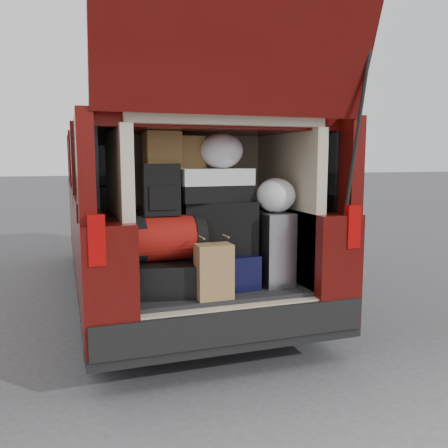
{
  "coord_description": "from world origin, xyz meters",
  "views": [
    {
      "loc": [
        -1.03,
        -3.12,
        1.49
      ],
      "look_at": [
        0.1,
        0.2,
        1.0
      ],
      "focal_mm": 38.0,
      "sensor_mm": 36.0,
      "label": 1
    }
  ],
  "objects_px": {
    "kraft_bag": "(214,271)",
    "twotone_duffel": "(214,185)",
    "navy_hardshell": "(216,268)",
    "black_soft_case": "(221,226)",
    "red_duffel": "(168,238)",
    "silver_roller": "(271,248)",
    "backpack": "(161,189)",
    "black_hardshell": "(165,275)"
  },
  "relations": [
    {
      "from": "kraft_bag",
      "to": "twotone_duffel",
      "type": "height_order",
      "value": "twotone_duffel"
    },
    {
      "from": "navy_hardshell",
      "to": "black_soft_case",
      "type": "relative_size",
      "value": 1.09
    },
    {
      "from": "red_duffel",
      "to": "kraft_bag",
      "type": "bearing_deg",
      "value": -50.63
    },
    {
      "from": "silver_roller",
      "to": "red_duffel",
      "type": "distance_m",
      "value": 0.79
    },
    {
      "from": "backpack",
      "to": "silver_roller",
      "type": "bearing_deg",
      "value": -3.47
    },
    {
      "from": "silver_roller",
      "to": "black_soft_case",
      "type": "height_order",
      "value": "black_soft_case"
    },
    {
      "from": "red_duffel",
      "to": "black_soft_case",
      "type": "distance_m",
      "value": 0.42
    },
    {
      "from": "navy_hardshell",
      "to": "backpack",
      "type": "distance_m",
      "value": 0.73
    },
    {
      "from": "navy_hardshell",
      "to": "backpack",
      "type": "xyz_separation_m",
      "value": [
        -0.42,
        -0.04,
        0.6
      ]
    },
    {
      "from": "black_hardshell",
      "to": "kraft_bag",
      "type": "height_order",
      "value": "kraft_bag"
    },
    {
      "from": "silver_roller",
      "to": "red_duffel",
      "type": "height_order",
      "value": "red_duffel"
    },
    {
      "from": "black_soft_case",
      "to": "backpack",
      "type": "bearing_deg",
      "value": -161.33
    },
    {
      "from": "navy_hardshell",
      "to": "backpack",
      "type": "relative_size",
      "value": 1.58
    },
    {
      "from": "black_soft_case",
      "to": "twotone_duffel",
      "type": "relative_size",
      "value": 0.98
    },
    {
      "from": "red_duffel",
      "to": "twotone_duffel",
      "type": "height_order",
      "value": "twotone_duffel"
    },
    {
      "from": "black_hardshell",
      "to": "backpack",
      "type": "relative_size",
      "value": 1.56
    },
    {
      "from": "navy_hardshell",
      "to": "black_soft_case",
      "type": "xyz_separation_m",
      "value": [
        0.04,
        0.02,
        0.31
      ]
    },
    {
      "from": "navy_hardshell",
      "to": "red_duffel",
      "type": "relative_size",
      "value": 1.16
    },
    {
      "from": "black_hardshell",
      "to": "navy_hardshell",
      "type": "height_order",
      "value": "navy_hardshell"
    },
    {
      "from": "black_hardshell",
      "to": "backpack",
      "type": "bearing_deg",
      "value": -138.26
    },
    {
      "from": "black_hardshell",
      "to": "black_soft_case",
      "type": "distance_m",
      "value": 0.54
    },
    {
      "from": "black_hardshell",
      "to": "navy_hardshell",
      "type": "xyz_separation_m",
      "value": [
        0.39,
        0.02,
        0.01
      ]
    },
    {
      "from": "black_soft_case",
      "to": "twotone_duffel",
      "type": "bearing_deg",
      "value": -168.53
    },
    {
      "from": "red_duffel",
      "to": "twotone_duffel",
      "type": "relative_size",
      "value": 0.92
    },
    {
      "from": "silver_roller",
      "to": "red_duffel",
      "type": "bearing_deg",
      "value": 173.11
    },
    {
      "from": "silver_roller",
      "to": "black_soft_case",
      "type": "distance_m",
      "value": 0.42
    },
    {
      "from": "backpack",
      "to": "twotone_duffel",
      "type": "xyz_separation_m",
      "value": [
        0.41,
        0.05,
        0.02
      ]
    },
    {
      "from": "red_duffel",
      "to": "navy_hardshell",
      "type": "bearing_deg",
      "value": 6.12
    },
    {
      "from": "black_hardshell",
      "to": "silver_roller",
      "type": "height_order",
      "value": "silver_roller"
    },
    {
      "from": "backpack",
      "to": "red_duffel",
      "type": "bearing_deg",
      "value": -16.31
    },
    {
      "from": "twotone_duffel",
      "to": "black_soft_case",
      "type": "bearing_deg",
      "value": -3.59
    },
    {
      "from": "black_hardshell",
      "to": "backpack",
      "type": "distance_m",
      "value": 0.61
    },
    {
      "from": "black_hardshell",
      "to": "navy_hardshell",
      "type": "relative_size",
      "value": 0.99
    },
    {
      "from": "red_duffel",
      "to": "twotone_duffel",
      "type": "distance_m",
      "value": 0.52
    },
    {
      "from": "black_soft_case",
      "to": "backpack",
      "type": "distance_m",
      "value": 0.54
    },
    {
      "from": "navy_hardshell",
      "to": "kraft_bag",
      "type": "height_order",
      "value": "kraft_bag"
    },
    {
      "from": "kraft_bag",
      "to": "backpack",
      "type": "height_order",
      "value": "backpack"
    },
    {
      "from": "black_hardshell",
      "to": "kraft_bag",
      "type": "xyz_separation_m",
      "value": [
        0.27,
        -0.31,
        0.07
      ]
    },
    {
      "from": "red_duffel",
      "to": "twotone_duffel",
      "type": "bearing_deg",
      "value": 9.13
    },
    {
      "from": "kraft_bag",
      "to": "twotone_duffel",
      "type": "relative_size",
      "value": 0.7
    },
    {
      "from": "silver_roller",
      "to": "black_soft_case",
      "type": "xyz_separation_m",
      "value": [
        -0.37,
        0.11,
        0.17
      ]
    },
    {
      "from": "black_hardshell",
      "to": "navy_hardshell",
      "type": "distance_m",
      "value": 0.39
    }
  ]
}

